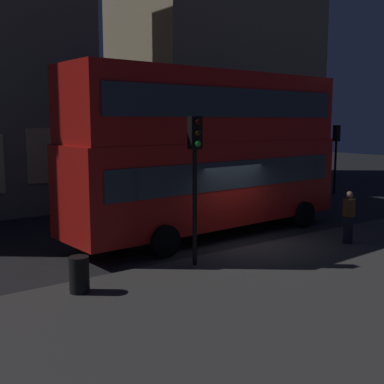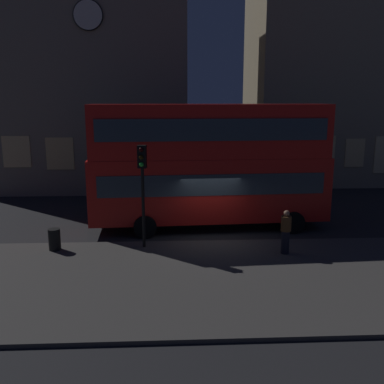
% 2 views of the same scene
% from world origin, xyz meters
% --- Properties ---
extents(ground_plane, '(80.00, 80.00, 0.00)m').
position_xyz_m(ground_plane, '(0.00, 0.00, 0.00)').
color(ground_plane, '#232326').
extents(sidewalk_slab, '(44.00, 7.28, 0.12)m').
position_xyz_m(sidewalk_slab, '(0.00, -4.05, 0.06)').
color(sidewalk_slab, '#423F3D').
rests_on(sidewalk_slab, ground).
extents(building_plain_facade, '(12.09, 8.11, 19.58)m').
position_xyz_m(building_plain_facade, '(10.18, 13.95, 9.79)').
color(building_plain_facade, tan).
rests_on(building_plain_facade, ground).
extents(double_decker_bus, '(10.65, 3.25, 5.52)m').
position_xyz_m(double_decker_bus, '(0.04, 1.82, 3.06)').
color(double_decker_bus, red).
rests_on(double_decker_bus, ground).
extents(traffic_light_near_kerb, '(0.35, 0.38, 3.94)m').
position_xyz_m(traffic_light_near_kerb, '(-2.72, -1.06, 2.95)').
color(traffic_light_near_kerb, black).
rests_on(traffic_light_near_kerb, sidewalk_slab).
extents(traffic_light_far_side, '(0.32, 0.36, 3.69)m').
position_xyz_m(traffic_light_far_side, '(11.36, 5.33, 2.66)').
color(traffic_light_far_side, black).
rests_on(traffic_light_far_side, ground).
extents(pedestrian, '(0.38, 0.38, 1.65)m').
position_xyz_m(pedestrian, '(2.55, -2.02, 0.96)').
color(pedestrian, black).
rests_on(pedestrian, sidewalk_slab).
extents(litter_bin, '(0.45, 0.45, 0.82)m').
position_xyz_m(litter_bin, '(-6.08, -1.23, 0.53)').
color(litter_bin, black).
rests_on(litter_bin, sidewalk_slab).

